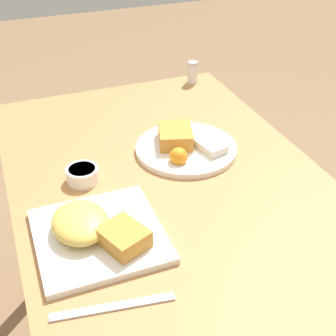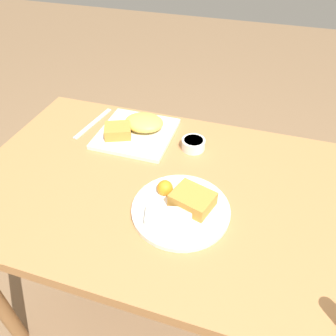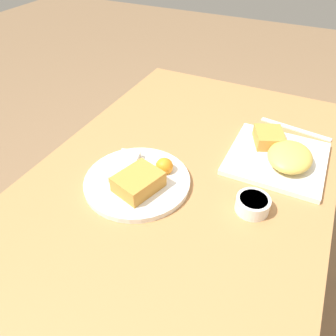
% 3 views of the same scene
% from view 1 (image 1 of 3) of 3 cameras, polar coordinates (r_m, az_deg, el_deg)
% --- Properties ---
extents(dining_table, '(1.08, 0.72, 0.72)m').
position_cam_1_polar(dining_table, '(1.14, 0.08, -4.84)').
color(dining_table, '#B27A47').
rests_on(dining_table, ground_plane).
extents(plate_square_near, '(0.24, 0.24, 0.06)m').
position_cam_1_polar(plate_square_near, '(0.92, -8.89, -7.57)').
color(plate_square_near, white).
rests_on(plate_square_near, dining_table).
extents(plate_oval_far, '(0.26, 0.26, 0.05)m').
position_cam_1_polar(plate_oval_far, '(1.18, 2.05, 2.76)').
color(plate_oval_far, white).
rests_on(plate_oval_far, dining_table).
extents(sauce_ramekin, '(0.08, 0.08, 0.03)m').
position_cam_1_polar(sauce_ramekin, '(1.09, -10.38, -0.77)').
color(sauce_ramekin, white).
rests_on(sauce_ramekin, dining_table).
extents(salt_shaker, '(0.03, 0.03, 0.07)m').
position_cam_1_polar(salt_shaker, '(1.56, 2.99, 11.40)').
color(salt_shaker, white).
rests_on(salt_shaker, dining_table).
extents(butter_knife, '(0.05, 0.21, 0.00)m').
position_cam_1_polar(butter_knife, '(0.82, -6.71, -16.46)').
color(butter_knife, silver).
rests_on(butter_knife, dining_table).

